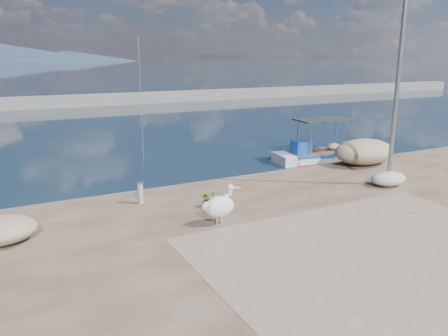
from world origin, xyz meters
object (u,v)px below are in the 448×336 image
(pelican, at_px, (220,206))
(lamp_post, at_px, (396,97))
(bollard_near, at_px, (140,191))
(boat_right, at_px, (322,157))

(pelican, distance_m, lamp_post, 8.00)
(pelican, xyz_separation_m, bollard_near, (-1.49, 2.86, -0.15))
(lamp_post, relative_size, bollard_near, 9.27)
(boat_right, height_order, pelican, boat_right)
(boat_right, height_order, lamp_post, lamp_post)
(bollard_near, bearing_deg, lamp_post, -13.85)
(pelican, bearing_deg, lamp_post, 16.42)
(lamp_post, bearing_deg, boat_right, 73.16)
(pelican, relative_size, lamp_post, 0.18)
(lamp_post, height_order, bollard_near, lamp_post)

